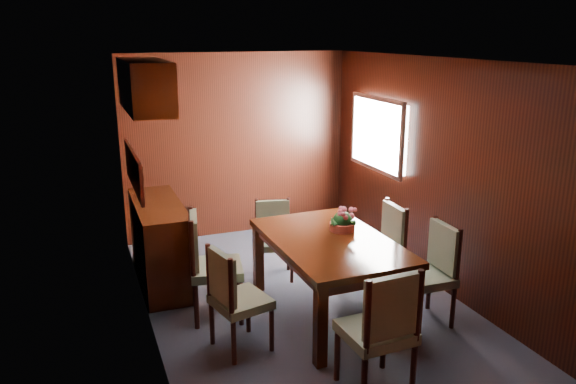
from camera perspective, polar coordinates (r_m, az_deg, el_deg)
name	(u,v)px	position (r m, az deg, el deg)	size (l,w,h in m)	color
ground	(302,301)	(5.81, 1.48, -11.05)	(4.50, 4.50, 0.00)	#393C4D
room_shell	(281,138)	(5.54, -0.72, 5.47)	(3.06, 4.52, 2.41)	black
sideboard	(160,243)	(6.23, -12.85, -5.06)	(0.48, 1.40, 0.90)	black
dining_table	(330,250)	(5.31, 4.27, -5.87)	(1.07, 1.68, 0.78)	black
chair_left_near	(233,294)	(4.80, -5.60, -10.32)	(0.52, 0.53, 0.94)	black
chair_left_far	(208,260)	(5.35, -8.17, -6.85)	(0.56, 0.58, 1.05)	black
chair_right_near	(432,267)	(5.41, 14.46, -7.44)	(0.46, 0.47, 0.97)	black
chair_right_far	(384,245)	(5.86, 9.70, -5.29)	(0.46, 0.48, 0.97)	black
chair_head	(382,326)	(4.27, 9.54, -13.24)	(0.51, 0.49, 1.03)	black
chair_foot	(273,234)	(6.24, -1.49, -4.33)	(0.49, 0.48, 0.86)	black
flower_centerpiece	(342,218)	(5.47, 5.56, -2.61)	(0.27, 0.27, 0.27)	#BB4B39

